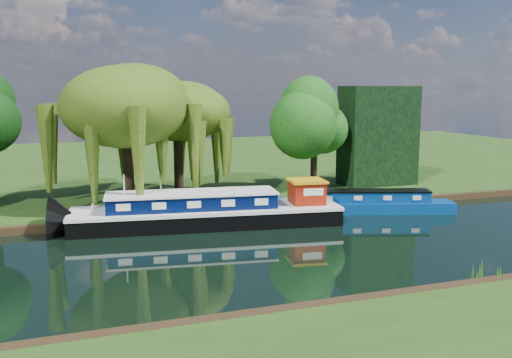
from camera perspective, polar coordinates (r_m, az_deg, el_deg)
name	(u,v)px	position (r m, az deg, el deg)	size (l,w,h in m)	color
ground	(190,260)	(28.40, -6.60, -8.06)	(120.00, 120.00, 0.00)	black
far_bank	(116,166)	(61.30, -13.82, 1.29)	(120.00, 52.00, 0.45)	#1F3A10
dutch_barge	(209,212)	(34.95, -4.70, -3.29)	(16.67, 5.92, 3.44)	black
narrowboat	(370,204)	(39.31, 11.35, -2.44)	(11.23, 5.30, 1.63)	navy
white_cruiser	(407,212)	(39.93, 14.83, -3.24)	(1.92, 2.22, 1.17)	silver
willow_left	(126,108)	(39.17, -12.85, 6.92)	(7.51, 7.51, 9.00)	black
willow_right	(178,121)	(41.58, -7.83, 5.74)	(6.17, 6.17, 7.52)	black
tree_far_right	(314,123)	(44.20, 5.87, 5.57)	(4.59, 4.59, 7.50)	black
conifer_hedge	(378,136)	(47.72, 12.10, 4.27)	(6.00, 3.00, 8.00)	black
lamppost	(161,179)	(37.99, -9.52, 0.03)	(0.36, 0.36, 2.56)	silver
mooring_posts	(151,208)	(36.06, -10.43, -2.86)	(19.16, 0.16, 1.00)	silver
reeds_near	(399,283)	(24.16, 14.08, -10.04)	(33.70, 1.50, 1.10)	#215015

